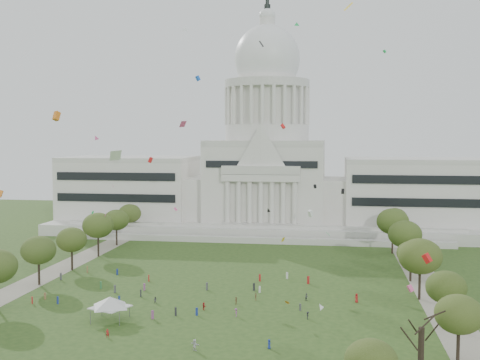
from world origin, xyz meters
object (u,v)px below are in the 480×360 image
(capitol, at_px, (267,172))
(person_0, at_px, (357,298))
(event_tent, at_px, (110,302))
(big_bare_tree, at_px, (422,323))

(capitol, bearing_deg, person_0, -73.16)
(event_tent, distance_m, person_0, 52.28)
(capitol, bearing_deg, big_bare_tree, -74.98)
(event_tent, bearing_deg, capitol, 81.69)
(capitol, relative_size, person_0, 81.89)
(big_bare_tree, height_order, event_tent, big_bare_tree)
(big_bare_tree, bearing_deg, capitol, 105.02)
(event_tent, bearing_deg, big_bare_tree, -20.42)
(event_tent, relative_size, person_0, 5.77)
(big_bare_tree, bearing_deg, event_tent, 159.58)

